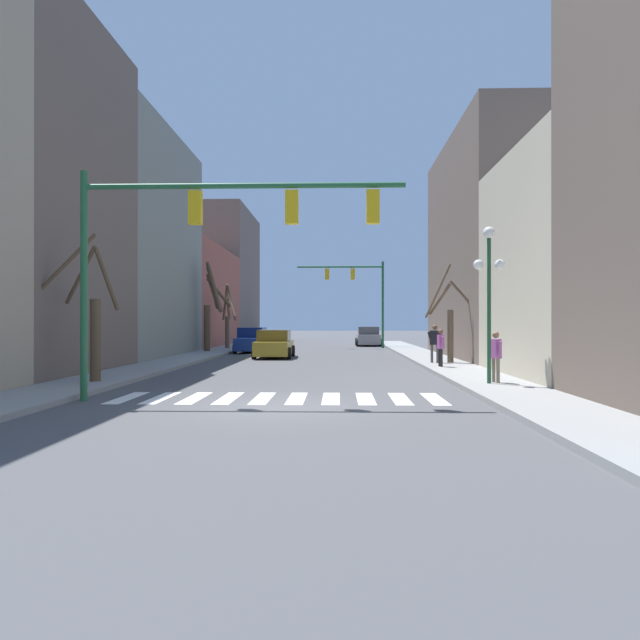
{
  "coord_description": "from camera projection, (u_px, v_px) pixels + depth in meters",
  "views": [
    {
      "loc": [
        1.54,
        -14.63,
        2.02
      ],
      "look_at": [
        0.25,
        29.28,
        2.12
      ],
      "focal_mm": 35.0,
      "sensor_mm": 36.0,
      "label": 1
    }
  ],
  "objects": [
    {
      "name": "street_tree_right_mid",
      "position": [
        91.0,
        320.0,
        19.54
      ],
      "size": [
        2.59,
        1.51,
        4.66
      ],
      "color": "brown",
      "rests_on": "sidewalk_left"
    },
    {
      "name": "pedestrian_waiting_at_curb",
      "position": [
        441.0,
        344.0,
        25.78
      ],
      "size": [
        0.24,
        0.67,
        1.55
      ],
      "rotation": [
        0.0,
        0.0,
        1.68
      ],
      "color": "black",
      "rests_on": "sidewalk_right"
    },
    {
      "name": "traffic_signal_near",
      "position": [
        207.0,
        227.0,
        15.72
      ],
      "size": [
        8.23,
        0.28,
        5.84
      ],
      "color": "#236038",
      "rests_on": "ground_plane"
    },
    {
      "name": "street_tree_right_far",
      "position": [
        211.0,
        306.0,
        39.41
      ],
      "size": [
        1.68,
        3.78,
        5.68
      ],
      "color": "brown",
      "rests_on": "sidewalk_left"
    },
    {
      "name": "car_parked_left_mid",
      "position": [
        274.0,
        345.0,
        34.58
      ],
      "size": [
        2.08,
        4.54,
        1.55
      ],
      "rotation": [
        0.0,
        0.0,
        -1.57
      ],
      "color": "#A38423",
      "rests_on": "ground_plane"
    },
    {
      "name": "car_parked_right_mid",
      "position": [
        368.0,
        337.0,
        51.49
      ],
      "size": [
        2.07,
        4.58,
        1.58
      ],
      "rotation": [
        0.0,
        0.0,
        1.57
      ],
      "color": "gray",
      "rests_on": "ground_plane"
    },
    {
      "name": "sidewalk_left",
      "position": [
        8.0,
        403.0,
        14.85
      ],
      "size": [
        2.32,
        90.0,
        0.15
      ],
      "color": "gray",
      "rests_on": "ground_plane"
    },
    {
      "name": "pedestrian_on_right_sidewalk",
      "position": [
        496.0,
        352.0,
        19.06
      ],
      "size": [
        0.29,
        0.67,
        1.57
      ],
      "rotation": [
        0.0,
        0.0,
        4.97
      ],
      "color": "#7A705B",
      "rests_on": "sidewalk_right"
    },
    {
      "name": "pedestrian_on_left_sidewalk",
      "position": [
        435.0,
        340.0,
        28.2
      ],
      "size": [
        0.64,
        0.52,
        1.72
      ],
      "rotation": [
        0.0,
        0.0,
        5.63
      ],
      "color": "#4C4C51",
      "rests_on": "sidewalk_right"
    },
    {
      "name": "sidewalk_right",
      "position": [
        545.0,
        405.0,
        14.48
      ],
      "size": [
        2.32,
        90.0,
        0.15
      ],
      "color": "gray",
      "rests_on": "ground_plane"
    },
    {
      "name": "crosswalk_stripes",
      "position": [
        280.0,
        398.0,
        16.35
      ],
      "size": [
        8.55,
        2.6,
        0.01
      ],
      "color": "white",
      "rests_on": "ground_plane"
    },
    {
      "name": "building_row_left",
      "position": [
        148.0,
        257.0,
        39.37
      ],
      "size": [
        6.0,
        62.8,
        13.42
      ],
      "color": "tan",
      "rests_on": "ground_plane"
    },
    {
      "name": "street_lamp_right_corner",
      "position": [
        489.0,
        273.0,
        18.82
      ],
      "size": [
        0.95,
        0.36,
        4.74
      ],
      "color": "#1E4C2D",
      "rests_on": "sidewalk_right"
    },
    {
      "name": "building_row_right",
      "position": [
        563.0,
        228.0,
        24.78
      ],
      "size": [
        6.0,
        32.88,
        12.97
      ],
      "color": "#66564C",
      "rests_on": "ground_plane"
    },
    {
      "name": "car_parked_left_near",
      "position": [
        252.0,
        341.0,
        40.43
      ],
      "size": [
        2.0,
        4.57,
        1.63
      ],
      "rotation": [
        0.0,
        0.0,
        1.57
      ],
      "color": "navy",
      "rests_on": "ground_plane"
    },
    {
      "name": "ground_plane",
      "position": [
        273.0,
        407.0,
        14.66
      ],
      "size": [
        240.0,
        240.0,
        0.0
      ],
      "primitive_type": "plane",
      "color": "#4C4C4F"
    },
    {
      "name": "traffic_signal_far",
      "position": [
        358.0,
        285.0,
        47.32
      ],
      "size": [
        6.6,
        0.28,
        6.57
      ],
      "color": "#236038",
      "rests_on": "ground_plane"
    },
    {
      "name": "street_tree_left_mid",
      "position": [
        228.0,
        317.0,
        43.98
      ],
      "size": [
        1.4,
        2.71,
        4.53
      ],
      "color": "brown",
      "rests_on": "sidewalk_left"
    },
    {
      "name": "street_tree_left_near",
      "position": [
        449.0,
        322.0,
        28.46
      ],
      "size": [
        2.59,
        0.87,
        4.51
      ],
      "color": "brown",
      "rests_on": "sidewalk_right"
    }
  ]
}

